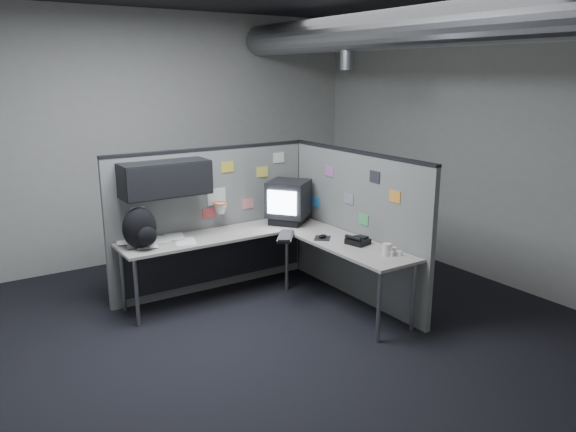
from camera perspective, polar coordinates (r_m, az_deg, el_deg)
room at (r=5.43m, az=4.27°, el=10.86°), size 5.62×5.62×3.22m
partition_back at (r=6.23m, az=-8.82°, el=0.95°), size 2.44×0.42×1.63m
partition_right at (r=6.14m, az=6.88°, el=-0.90°), size 0.07×2.23×1.63m
desk at (r=6.05m, az=-3.12°, el=-3.07°), size 2.31×2.11×0.73m
monitor at (r=6.46m, az=0.06°, el=1.50°), size 0.61×0.61×0.49m
keyboard at (r=5.92m, az=-0.24°, el=-2.08°), size 0.38×0.42×0.04m
mouse at (r=5.92m, az=3.51°, el=-2.14°), size 0.25×0.26×0.04m
phone at (r=5.75m, az=7.08°, el=-2.50°), size 0.23×0.24×0.10m
bottles at (r=5.48m, az=10.62°, el=-3.53°), size 0.12×0.16×0.08m
cup at (r=5.44m, az=10.00°, el=-3.37°), size 0.09×0.09×0.12m
papers at (r=5.95m, az=-13.32°, el=-2.49°), size 0.78×0.65×0.02m
backpack at (r=5.71m, az=-14.78°, el=-1.25°), size 0.37×0.35×0.42m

